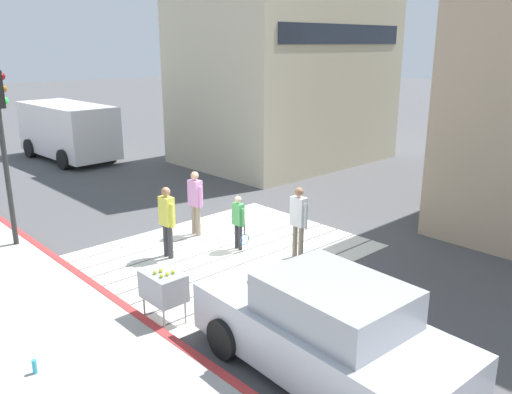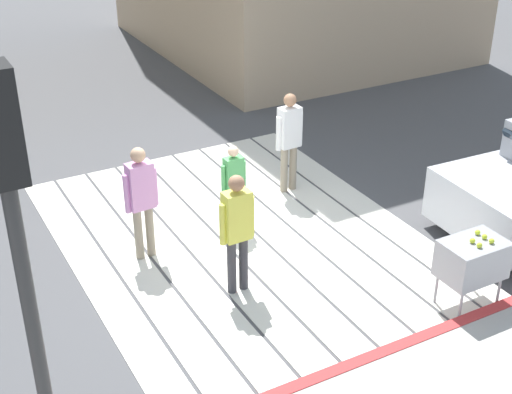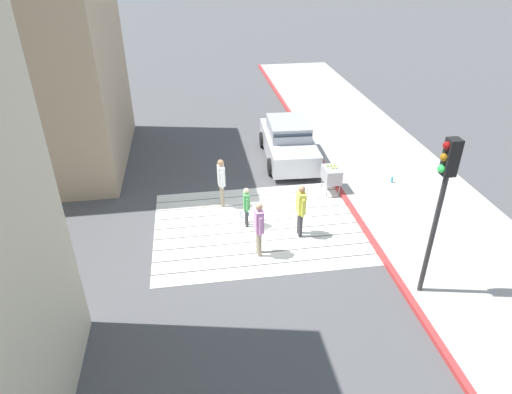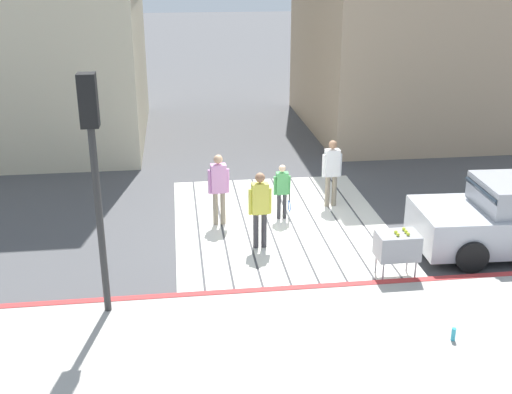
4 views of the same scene
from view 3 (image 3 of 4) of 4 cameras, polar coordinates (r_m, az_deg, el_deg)
The scene contains 12 objects.
ground_plane at distance 14.11m, azimuth 0.18°, elevation -3.76°, with size 120.00×120.00×0.00m, color #4C4C4F.
crosswalk_stripes at distance 14.10m, azimuth 0.18°, elevation -3.74°, with size 6.40×4.90×0.01m.
sidewalk_west at distance 15.80m, azimuth 20.69°, elevation -1.62°, with size 4.80×40.00×0.12m, color #ADA8A0.
curb_painted at distance 14.84m, azimuth 12.69°, elevation -2.40°, with size 0.16×40.00×0.13m, color #BC3333.
car_parked_near_curb at distance 18.23m, azimuth 4.13°, elevation 7.01°, with size 2.13×4.38×1.57m.
traffic_light_corner at distance 10.73m, azimuth 22.65°, elevation 0.89°, with size 0.39×0.28×4.24m.
tennis_ball_cart at distance 15.88m, azimuth 9.59°, elevation 2.83°, with size 0.56×0.80×1.02m.
water_bottle at distance 17.06m, azimuth 16.93°, elevation 2.13°, with size 0.07×0.07×0.22m, color #33A5BF.
pedestrian_adult_lead at distance 12.37m, azimuth 0.37°, elevation -3.62°, with size 0.24×0.50×1.70m.
pedestrian_adult_trailing at distance 14.74m, azimuth -4.44°, elevation 2.24°, with size 0.24×0.50×1.71m.
pedestrian_adult_side at distance 13.25m, azimuth 5.73°, elevation -1.28°, with size 0.23×0.50×1.70m.
pedestrian_child_with_racket at distance 13.74m, azimuth -1.24°, elevation -1.01°, with size 0.28×0.41×1.35m.
Camera 3 is at (1.81, 11.57, 7.86)m, focal length 31.41 mm.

